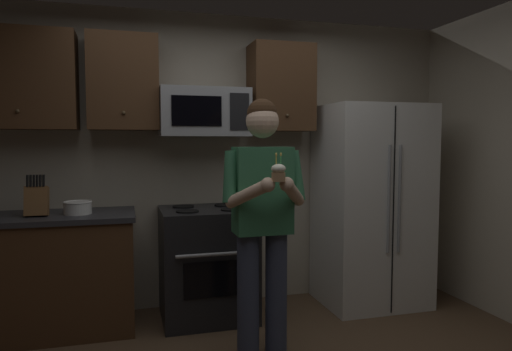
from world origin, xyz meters
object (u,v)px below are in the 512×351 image
object	(u,v)px
bowl_large_white	(78,207)
cupcake	(278,172)
oven_range	(207,263)
person	(263,213)
refrigerator	(371,205)
microwave	(204,113)
knife_block	(37,200)

from	to	relation	value
bowl_large_white	cupcake	xyz separation A→B (m)	(1.24, -1.14, 0.32)
oven_range	person	xyz separation A→B (m)	(0.24, -0.82, 0.53)
oven_range	bowl_large_white	distance (m)	1.13
oven_range	refrigerator	bearing A→B (deg)	-1.50
bowl_large_white	cupcake	bearing A→B (deg)	-42.62
refrigerator	bowl_large_white	xyz separation A→B (m)	(-2.50, 0.03, 0.07)
bowl_large_white	person	size ratio (longest dim) A/B	0.12
cupcake	oven_range	bearing A→B (deg)	101.68
microwave	bowl_large_white	xyz separation A→B (m)	(-1.00, -0.13, -0.75)
oven_range	person	bearing A→B (deg)	-73.87
knife_block	cupcake	world-z (taller)	cupcake
bowl_large_white	refrigerator	bearing A→B (deg)	-0.69
oven_range	person	distance (m)	1.01
oven_range	cupcake	world-z (taller)	cupcake
refrigerator	person	world-z (taller)	refrigerator
oven_range	refrigerator	distance (m)	1.56
microwave	refrigerator	size ratio (longest dim) A/B	0.41
refrigerator	bowl_large_white	bearing A→B (deg)	179.31
person	refrigerator	bearing A→B (deg)	31.90
refrigerator	knife_block	xyz separation A→B (m)	(-2.79, 0.01, 0.14)
oven_range	bowl_large_white	xyz separation A→B (m)	(-1.00, -0.01, 0.51)
bowl_large_white	microwave	bearing A→B (deg)	7.28
person	bowl_large_white	bearing A→B (deg)	146.74
knife_block	refrigerator	bearing A→B (deg)	-0.20
bowl_large_white	person	world-z (taller)	person
refrigerator	bowl_large_white	distance (m)	2.51
microwave	oven_range	bearing A→B (deg)	-90.02
person	oven_range	bearing A→B (deg)	106.13
microwave	refrigerator	world-z (taller)	microwave
microwave	bowl_large_white	distance (m)	1.26
oven_range	refrigerator	size ratio (longest dim) A/B	0.52
microwave	bowl_large_white	bearing A→B (deg)	-172.72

